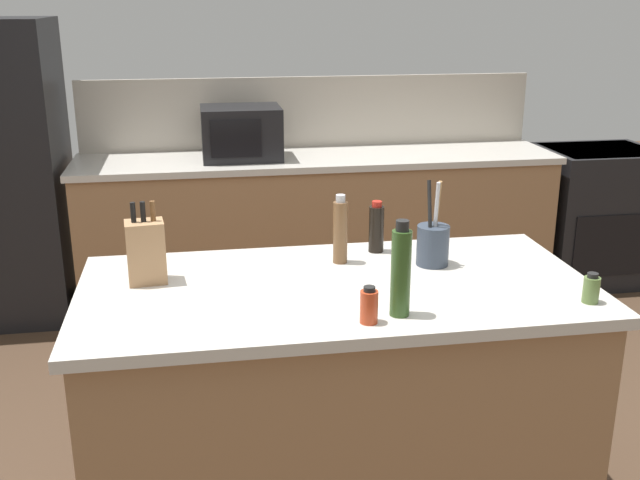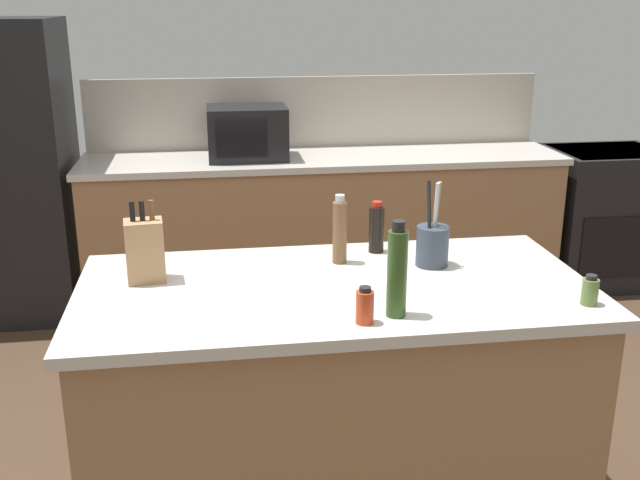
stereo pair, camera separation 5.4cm
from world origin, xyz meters
name	(u,v)px [view 2 (the right image)]	position (x,y,z in m)	size (l,w,h in m)	color
back_counter_run	(324,227)	(0.30, 2.20, 0.47)	(3.02, 0.66, 0.94)	#936B47
wall_backsplash	(317,112)	(0.30, 2.52, 1.17)	(2.98, 0.03, 0.46)	#B2A899
kitchen_island	(334,404)	(0.00, 0.00, 0.47)	(1.77, 0.88, 0.94)	#936B47
range_oven	(602,215)	(2.23, 2.20, 0.47)	(0.76, 0.65, 0.92)	black
microwave	(247,133)	(-0.18, 2.20, 1.10)	(0.48, 0.39, 0.32)	black
knife_block	(145,250)	(-0.65, 0.13, 1.05)	(0.14, 0.11, 0.29)	#A87C54
utensil_crock	(432,244)	(0.39, 0.14, 1.02)	(0.12, 0.12, 0.32)	#333D4C
spice_jar_paprika	(365,306)	(0.04, -0.33, 0.99)	(0.06, 0.06, 0.12)	#B73D1E
spice_jar_oregano	(590,291)	(0.79, -0.29, 0.99)	(0.05, 0.05, 0.10)	#567038
soy_sauce_bottle	(376,228)	(0.22, 0.32, 1.04)	(0.06, 0.06, 0.20)	black
pepper_grinder	(340,231)	(0.05, 0.22, 1.06)	(0.05, 0.05, 0.26)	brown
olive_oil_bottle	(397,272)	(0.14, -0.29, 1.09)	(0.06, 0.06, 0.31)	#2D4C1E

